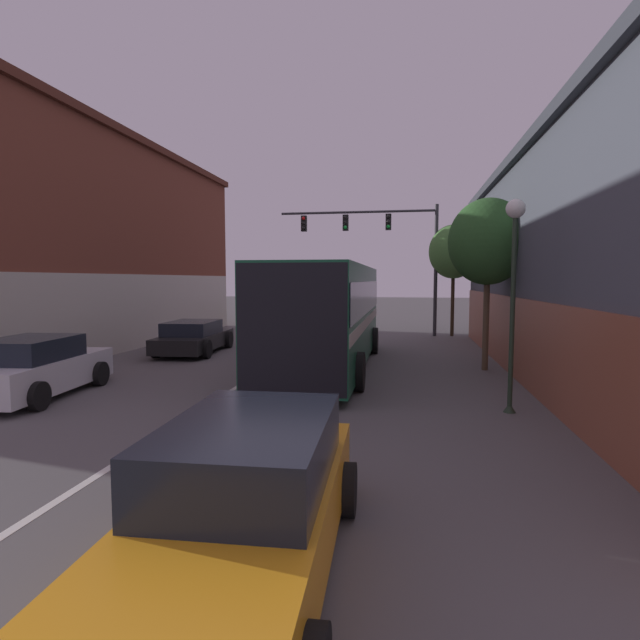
% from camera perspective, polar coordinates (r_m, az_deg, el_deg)
% --- Properties ---
extents(lane_center_line, '(0.14, 41.03, 0.01)m').
position_cam_1_polar(lane_center_line, '(15.80, -6.35, -5.64)').
color(lane_center_line, silver).
rests_on(lane_center_line, ground_plane).
extents(building_left_brick, '(10.35, 19.96, 8.65)m').
position_cam_1_polar(building_left_brick, '(24.89, -29.88, 7.79)').
color(building_left_brick, brown).
rests_on(building_left_brick, ground_plane).
extents(bus, '(2.88, 10.56, 3.24)m').
position_cam_1_polar(bus, '(15.86, 0.90, 1.04)').
color(bus, '#145133').
rests_on(bus, ground_plane).
extents(hatchback_foreground, '(2.04, 4.64, 1.47)m').
position_cam_1_polar(hatchback_foreground, '(5.06, -8.54, -20.23)').
color(hatchback_foreground, orange).
rests_on(hatchback_foreground, ground_plane).
extents(parked_car_left_near, '(2.26, 4.43, 1.46)m').
position_cam_1_polar(parked_car_left_near, '(33.10, -5.28, 0.94)').
color(parked_car_left_near, slate).
rests_on(parked_car_left_near, ground_plane).
extents(parked_car_left_mid, '(2.36, 4.72, 1.23)m').
position_cam_1_polar(parked_car_left_mid, '(19.83, -14.20, -1.91)').
color(parked_car_left_mid, black).
rests_on(parked_car_left_mid, ground_plane).
extents(parked_car_left_far, '(2.30, 4.31, 1.45)m').
position_cam_1_polar(parked_car_left_far, '(13.84, -29.81, -4.82)').
color(parked_car_left_far, silver).
rests_on(parked_car_left_far, ground_plane).
extents(traffic_signal_gantry, '(7.93, 0.36, 6.51)m').
position_cam_1_polar(traffic_signal_gantry, '(25.54, 7.21, 9.16)').
color(traffic_signal_gantry, '#333338').
rests_on(traffic_signal_gantry, ground_plane).
extents(street_lamp, '(0.40, 0.40, 4.47)m').
position_cam_1_polar(street_lamp, '(11.17, 21.27, 5.32)').
color(street_lamp, '#233323').
rests_on(street_lamp, ground_plane).
extents(street_tree_near, '(2.41, 2.17, 5.30)m').
position_cam_1_polar(street_tree_near, '(16.29, 18.65, 8.42)').
color(street_tree_near, brown).
rests_on(street_tree_near, ground_plane).
extents(street_tree_far, '(2.41, 2.17, 5.52)m').
position_cam_1_polar(street_tree_far, '(25.70, 15.03, 7.52)').
color(street_tree_far, '#3D2D1E').
rests_on(street_tree_far, ground_plane).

